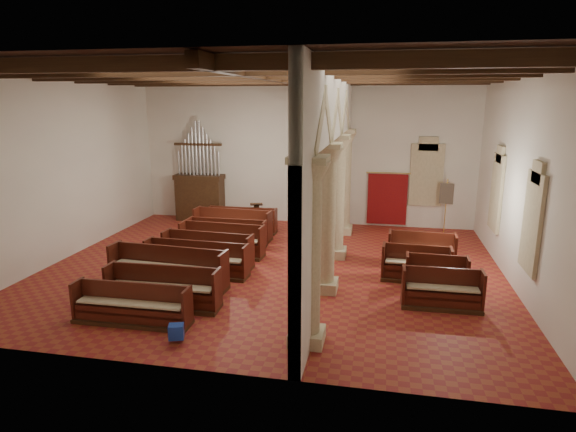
# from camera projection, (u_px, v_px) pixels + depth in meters

# --- Properties ---
(floor) EXTENTS (14.00, 14.00, 0.00)m
(floor) POSITION_uv_depth(u_px,v_px,m) (273.00, 268.00, 15.11)
(floor) COLOR maroon
(floor) RESTS_ON ground
(ceiling) EXTENTS (14.00, 14.00, 0.00)m
(ceiling) POSITION_uv_depth(u_px,v_px,m) (271.00, 69.00, 13.69)
(ceiling) COLOR black
(ceiling) RESTS_ON wall_back
(wall_back) EXTENTS (14.00, 0.02, 6.00)m
(wall_back) POSITION_uv_depth(u_px,v_px,m) (304.00, 152.00, 20.12)
(wall_back) COLOR silver
(wall_back) RESTS_ON floor
(wall_front) EXTENTS (14.00, 0.02, 6.00)m
(wall_front) POSITION_uv_depth(u_px,v_px,m) (197.00, 222.00, 8.68)
(wall_front) COLOR silver
(wall_front) RESTS_ON floor
(wall_left) EXTENTS (0.02, 12.00, 6.00)m
(wall_left) POSITION_uv_depth(u_px,v_px,m) (63.00, 167.00, 15.72)
(wall_left) COLOR silver
(wall_left) RESTS_ON floor
(wall_right) EXTENTS (0.02, 12.00, 6.00)m
(wall_right) POSITION_uv_depth(u_px,v_px,m) (522.00, 181.00, 13.08)
(wall_right) COLOR silver
(wall_right) RESTS_ON floor
(ceiling_beams) EXTENTS (13.80, 11.80, 0.30)m
(ceiling_beams) POSITION_uv_depth(u_px,v_px,m) (271.00, 76.00, 13.74)
(ceiling_beams) COLOR #3D2713
(ceiling_beams) RESTS_ON wall_back
(arcade) EXTENTS (0.90, 11.90, 6.00)m
(arcade) POSITION_uv_depth(u_px,v_px,m) (332.00, 156.00, 13.93)
(arcade) COLOR beige
(arcade) RESTS_ON floor
(window_right_a) EXTENTS (0.03, 1.00, 2.20)m
(window_right_a) POSITION_uv_depth(u_px,v_px,m) (534.00, 223.00, 11.85)
(window_right_a) COLOR #387F5B
(window_right_a) RESTS_ON wall_right
(window_right_b) EXTENTS (0.03, 1.00, 2.20)m
(window_right_b) POSITION_uv_depth(u_px,v_px,m) (498.00, 193.00, 15.66)
(window_right_b) COLOR #387F5B
(window_right_b) RESTS_ON wall_right
(window_back) EXTENTS (1.00, 0.03, 2.20)m
(window_back) POSITION_uv_depth(u_px,v_px,m) (426.00, 175.00, 19.35)
(window_back) COLOR #387F5B
(window_back) RESTS_ON wall_back
(pipe_organ) EXTENTS (2.10, 0.85, 4.40)m
(pipe_organ) POSITION_uv_depth(u_px,v_px,m) (200.00, 189.00, 20.88)
(pipe_organ) COLOR #3D2713
(pipe_organ) RESTS_ON floor
(lectern) EXTENTS (0.56, 0.58, 1.20)m
(lectern) POSITION_uv_depth(u_px,v_px,m) (257.00, 219.00, 19.29)
(lectern) COLOR #3C2A13
(lectern) RESTS_ON floor
(dossal_curtain) EXTENTS (1.80, 0.07, 2.17)m
(dossal_curtain) POSITION_uv_depth(u_px,v_px,m) (387.00, 199.00, 19.82)
(dossal_curtain) COLOR maroon
(dossal_curtain) RESTS_ON floor
(processional_banner) EXTENTS (0.51, 0.64, 2.24)m
(processional_banner) POSITION_uv_depth(u_px,v_px,m) (445.00, 217.00, 18.47)
(processional_banner) COLOR #3D2713
(processional_banner) RESTS_ON floor
(hymnal_box_a) EXTENTS (0.38, 0.34, 0.32)m
(hymnal_box_a) POSITION_uv_depth(u_px,v_px,m) (176.00, 332.00, 10.42)
(hymnal_box_a) COLOR navy
(hymnal_box_a) RESTS_ON floor
(hymnal_box_b) EXTENTS (0.43, 0.38, 0.36)m
(hymnal_box_b) POSITION_uv_depth(u_px,v_px,m) (214.00, 286.00, 12.89)
(hymnal_box_b) COLOR navy
(hymnal_box_b) RESTS_ON floor
(hymnal_box_c) EXTENTS (0.36, 0.29, 0.35)m
(hymnal_box_c) POSITION_uv_depth(u_px,v_px,m) (225.00, 268.00, 14.34)
(hymnal_box_c) COLOR #151C94
(hymnal_box_c) RESTS_ON floor
(tube_heater_a) EXTENTS (0.93, 0.29, 0.09)m
(tube_heater_a) POSITION_uv_depth(u_px,v_px,m) (158.00, 312.00, 11.59)
(tube_heater_a) COLOR white
(tube_heater_a) RESTS_ON floor
(tube_heater_b) EXTENTS (1.09, 0.14, 0.11)m
(tube_heater_b) POSITION_uv_depth(u_px,v_px,m) (186.00, 304.00, 12.05)
(tube_heater_b) COLOR white
(tube_heater_b) RESTS_ON floor
(nave_pew_0) EXTENTS (2.85, 0.67, 0.96)m
(nave_pew_0) POSITION_uv_depth(u_px,v_px,m) (132.00, 310.00, 11.33)
(nave_pew_0) COLOR #3D2713
(nave_pew_0) RESTS_ON floor
(nave_pew_1) EXTENTS (2.95, 0.77, 1.07)m
(nave_pew_1) POSITION_uv_depth(u_px,v_px,m) (163.00, 294.00, 12.20)
(nave_pew_1) COLOR #3D2713
(nave_pew_1) RESTS_ON floor
(nave_pew_2) EXTENTS (3.48, 1.00, 1.15)m
(nave_pew_2) POSITION_uv_depth(u_px,v_px,m) (168.00, 274.00, 13.51)
(nave_pew_2) COLOR #3D2713
(nave_pew_2) RESTS_ON floor
(nave_pew_3) EXTENTS (3.22, 0.82, 1.03)m
(nave_pew_3) POSITION_uv_depth(u_px,v_px,m) (197.00, 264.00, 14.46)
(nave_pew_3) COLOR #3D2713
(nave_pew_3) RESTS_ON floor
(nave_pew_4) EXTENTS (2.94, 0.92, 1.10)m
(nave_pew_4) POSITION_uv_depth(u_px,v_px,m) (208.00, 256.00, 15.16)
(nave_pew_4) COLOR #3D2713
(nave_pew_4) RESTS_ON floor
(nave_pew_5) EXTENTS (2.93, 0.89, 1.09)m
(nave_pew_5) POSITION_uv_depth(u_px,v_px,m) (222.00, 245.00, 16.28)
(nave_pew_5) COLOR #3D2713
(nave_pew_5) RESTS_ON floor
(nave_pew_6) EXTENTS (2.87, 0.67, 0.99)m
(nave_pew_6) POSITION_uv_depth(u_px,v_px,m) (227.00, 238.00, 17.28)
(nave_pew_6) COLOR #3D2713
(nave_pew_6) RESTS_ON floor
(nave_pew_7) EXTENTS (3.01, 0.96, 1.15)m
(nave_pew_7) POSITION_uv_depth(u_px,v_px,m) (233.00, 230.00, 18.14)
(nave_pew_7) COLOR #3D2713
(nave_pew_7) RESTS_ON floor
(nave_pew_8) EXTENTS (2.78, 0.69, 0.98)m
(nave_pew_8) POSITION_uv_depth(u_px,v_px,m) (242.00, 224.00, 19.17)
(nave_pew_8) COLOR #3D2713
(nave_pew_8) RESTS_ON floor
(aisle_pew_0) EXTENTS (1.99, 0.69, 1.01)m
(aisle_pew_0) POSITION_uv_depth(u_px,v_px,m) (442.00, 295.00, 12.18)
(aisle_pew_0) COLOR #3D2713
(aisle_pew_0) RESTS_ON floor
(aisle_pew_1) EXTENTS (1.69, 0.71, 0.99)m
(aisle_pew_1) POSITION_uv_depth(u_px,v_px,m) (436.00, 279.00, 13.29)
(aisle_pew_1) COLOR #3D2713
(aisle_pew_1) RESTS_ON floor
(aisle_pew_2) EXTENTS (2.00, 0.80, 1.04)m
(aisle_pew_2) POSITION_uv_depth(u_px,v_px,m) (416.00, 269.00, 13.99)
(aisle_pew_2) COLOR #3D2713
(aisle_pew_2) RESTS_ON floor
(aisle_pew_3) EXTENTS (2.07, 0.85, 1.14)m
(aisle_pew_3) POSITION_uv_depth(u_px,v_px,m) (421.00, 257.00, 15.00)
(aisle_pew_3) COLOR #3D2713
(aisle_pew_3) RESTS_ON floor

